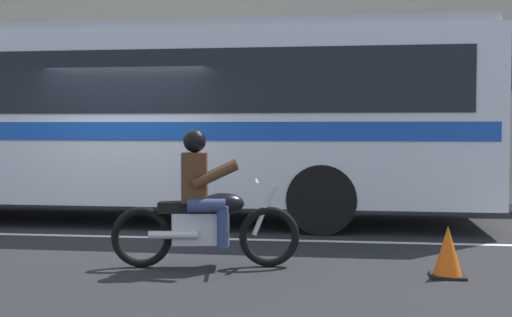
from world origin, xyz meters
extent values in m
plane|color=black|center=(0.00, 0.00, 0.00)|extent=(60.00, 60.00, 0.00)
cube|color=#A39E93|center=(0.00, 5.10, 0.07)|extent=(28.00, 3.80, 0.15)
cube|color=silver|center=(0.00, -0.60, 0.00)|extent=(26.60, 0.14, 0.01)
cube|color=#B2A893|center=(0.00, 7.40, 4.56)|extent=(28.00, 0.80, 9.12)
cube|color=#384C60|center=(0.00, 6.96, 3.19)|extent=(25.76, 0.10, 1.40)
cube|color=silver|center=(-0.23, 1.20, 1.73)|extent=(11.78, 2.67, 2.70)
cube|color=black|center=(-0.23, 1.20, 2.28)|extent=(10.84, 2.70, 0.96)
cube|color=#194CB2|center=(-0.23, 1.20, 1.53)|extent=(11.55, 2.70, 0.28)
cube|color=#BABCC3|center=(-0.23, 1.20, 3.14)|extent=(11.54, 2.54, 0.16)
cylinder|color=black|center=(3.00, 0.02, 0.52)|extent=(1.04, 0.30, 1.04)
torus|color=black|center=(2.49, -2.40, 0.34)|extent=(0.70, 0.20, 0.69)
torus|color=black|center=(1.06, -2.63, 0.34)|extent=(0.70, 0.20, 0.69)
cube|color=silver|center=(1.73, -2.52, 0.44)|extent=(0.68, 0.38, 0.36)
ellipsoid|color=black|center=(1.97, -2.48, 0.72)|extent=(0.52, 0.35, 0.24)
cube|color=black|center=(1.53, -2.55, 0.69)|extent=(0.59, 0.35, 0.12)
cylinder|color=silver|center=(2.43, -2.41, 0.65)|extent=(0.28, 0.10, 0.58)
cylinder|color=silver|center=(2.35, -2.42, 0.96)|extent=(0.14, 0.64, 0.04)
cylinder|color=silver|center=(1.46, -2.73, 0.39)|extent=(0.56, 0.18, 0.09)
cube|color=#4C2D19|center=(1.66, -2.53, 1.02)|extent=(0.33, 0.40, 0.56)
sphere|color=black|center=(1.66, -2.53, 1.44)|extent=(0.26, 0.26, 0.26)
cylinder|color=navy|center=(1.77, -2.33, 0.72)|extent=(0.44, 0.22, 0.15)
cylinder|color=navy|center=(1.94, -2.30, 0.48)|extent=(0.13, 0.13, 0.46)
cylinder|color=navy|center=(1.82, -2.69, 0.72)|extent=(0.44, 0.22, 0.15)
cylinder|color=navy|center=(2.00, -2.66, 0.48)|extent=(0.13, 0.13, 0.46)
cylinder|color=#4C2D19|center=(1.86, -2.30, 1.06)|extent=(0.53, 0.19, 0.32)
cylinder|color=#4C2D19|center=(1.93, -2.69, 1.06)|extent=(0.53, 0.19, 0.32)
cone|color=#EA590F|center=(4.43, -2.69, 0.28)|extent=(0.32, 0.32, 0.55)
cube|color=black|center=(4.43, -2.69, 0.01)|extent=(0.36, 0.36, 0.03)
camera|label=1|loc=(3.36, -10.03, 1.60)|focal=47.62mm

